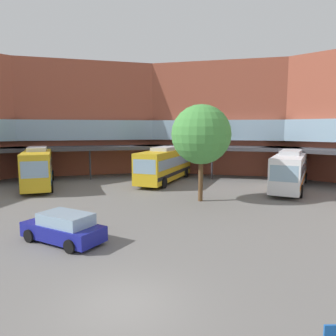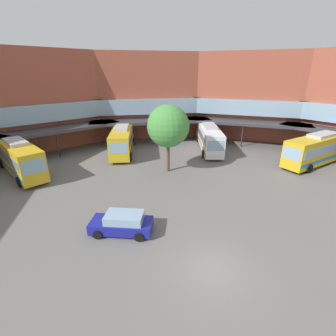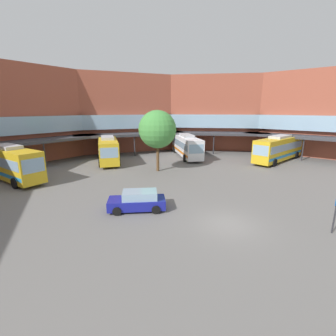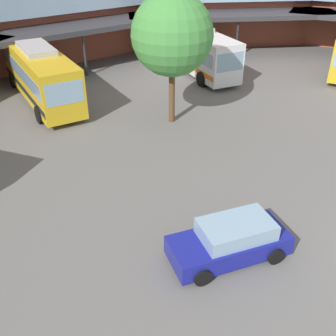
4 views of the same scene
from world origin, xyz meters
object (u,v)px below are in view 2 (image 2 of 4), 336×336
bus_1 (19,157)px  parked_car (122,223)px  bus_3 (122,139)px  bus_4 (320,148)px  plaza_tree (168,126)px  bus_0 (209,137)px

bus_1 → parked_car: bearing=6.7°
bus_3 → bus_4: bus_4 is taller
bus_4 → plaza_tree: plaza_tree is taller
bus_1 → plaza_tree: 16.94m
bus_1 → plaza_tree: bearing=48.5°
bus_3 → plaza_tree: bearing=37.9°
bus_0 → bus_3: bus_3 is taller
bus_4 → parked_car: size_ratio=2.57×
parked_car → plaza_tree: size_ratio=0.62×
bus_4 → parked_car: bus_4 is taller
bus_3 → plaza_tree: 10.12m
parked_car → plaza_tree: (8.03, 9.00, 4.52)m
bus_0 → bus_4: size_ratio=0.95×
bus_1 → bus_3: bus_1 is taller
bus_0 → bus_3: 12.62m
bus_4 → plaza_tree: 19.27m
bus_0 → bus_3: size_ratio=1.05×
bus_3 → bus_4: bearing=75.1°
bus_0 → bus_1: (-24.45, 1.45, 0.12)m
parked_car → bus_4: bearing=-142.4°
bus_0 → bus_3: bearing=-82.1°
plaza_tree → bus_4: bearing=-18.3°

